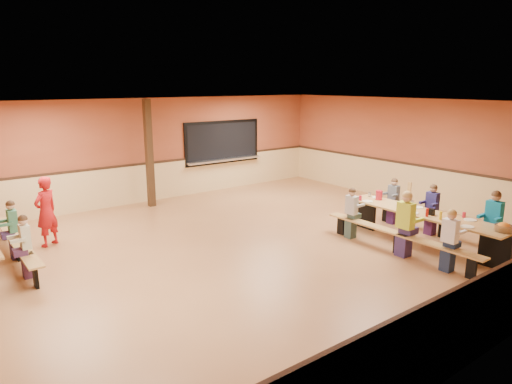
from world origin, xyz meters
TOP-DOWN VIEW (x-y plane):
  - ground at (0.00, 0.00)m, footprint 12.00×12.00m
  - room_envelope at (0.00, 0.00)m, footprint 12.04×10.04m
  - kitchen_pass_through at (2.60, 4.96)m, footprint 2.78×0.28m
  - structural_post at (-0.20, 4.40)m, footprint 0.18×0.18m
  - cafeteria_table_main at (3.03, -2.14)m, footprint 1.91×3.70m
  - seated_child_white_left at (2.20, -3.22)m, footprint 0.35×0.29m
  - seated_adult_yellow at (2.20, -2.27)m, footprint 0.42×0.35m
  - seated_child_grey_left at (2.20, -0.87)m, footprint 0.33×0.27m
  - seated_child_teal_right at (3.85, -3.21)m, footprint 0.40×0.33m
  - seated_child_navy_right at (3.85, -1.83)m, footprint 0.35×0.28m
  - seated_child_char_right at (3.85, -0.77)m, footprint 0.33×0.27m
  - seated_child_green_sec at (-4.06, 2.33)m, footprint 0.35×0.29m
  - seated_child_tan_sec at (-4.06, 1.17)m, footprint 0.34×0.28m
  - standing_woman at (-3.35, 2.71)m, footprint 0.66×0.60m
  - punch_pitcher at (3.14, -0.88)m, footprint 0.16×0.16m
  - chip_bowl at (3.07, -3.77)m, footprint 0.32×0.32m
  - napkin_dispenser at (2.98, -2.33)m, footprint 0.10×0.14m
  - condiment_mustard at (2.83, -2.65)m, footprint 0.06×0.06m
  - condiment_ketchup at (2.81, -2.35)m, footprint 0.06×0.06m
  - table_paddle at (3.14, -1.67)m, footprint 0.16×0.16m
  - place_settings at (3.03, -2.14)m, footprint 0.65×3.30m

SIDE VIEW (x-z plane):
  - ground at x=0.00m, z-range 0.00..0.00m
  - cafeteria_table_main at x=3.03m, z-range 0.16..0.90m
  - seated_child_char_right at x=3.85m, z-range 0.00..1.13m
  - seated_child_grey_left at x=2.20m, z-range 0.00..1.14m
  - seated_child_tan_sec at x=-4.06m, z-range 0.00..1.15m
  - seated_child_navy_right at x=3.85m, z-range 0.00..1.17m
  - seated_child_white_left at x=2.20m, z-range 0.00..1.17m
  - seated_child_green_sec at x=-4.06m, z-range 0.00..1.17m
  - seated_child_teal_right at x=3.85m, z-range 0.00..1.27m
  - seated_adult_yellow at x=2.20m, z-range 0.00..1.32m
  - room_envelope at x=0.00m, z-range -0.82..2.20m
  - standing_woman at x=-3.35m, z-range 0.00..1.51m
  - place_settings at x=3.03m, z-range 0.74..0.85m
  - napkin_dispenser at x=2.98m, z-range 0.74..0.87m
  - chip_bowl at x=3.07m, z-range 0.74..0.89m
  - condiment_mustard at x=2.83m, z-range 0.74..0.91m
  - condiment_ketchup at x=2.81m, z-range 0.74..0.91m
  - punch_pitcher at x=3.14m, z-range 0.74..0.96m
  - table_paddle at x=3.14m, z-range 0.60..1.16m
  - kitchen_pass_through at x=2.60m, z-range 0.80..2.18m
  - structural_post at x=-0.20m, z-range 0.00..3.00m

